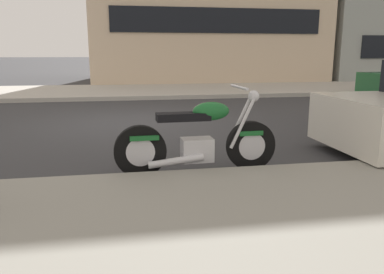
% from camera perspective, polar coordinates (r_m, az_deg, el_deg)
% --- Properties ---
extents(ground_plane, '(260.00, 260.00, 0.00)m').
position_cam_1_polar(ground_plane, '(8.83, -8.80, 2.15)').
color(ground_plane, '#333335').
extents(parking_stall_stripe, '(0.12, 2.20, 0.01)m').
position_cam_1_polar(parking_stall_stripe, '(5.41, -7.76, -4.28)').
color(parking_stall_stripe, silver).
rests_on(parking_stall_stripe, ground).
extents(parked_motorcycle, '(2.12, 0.62, 1.13)m').
position_cam_1_polar(parked_motorcycle, '(4.98, 1.01, -0.49)').
color(parked_motorcycle, black).
rests_on(parked_motorcycle, ground).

